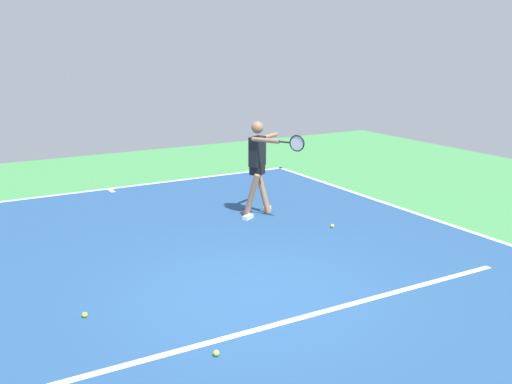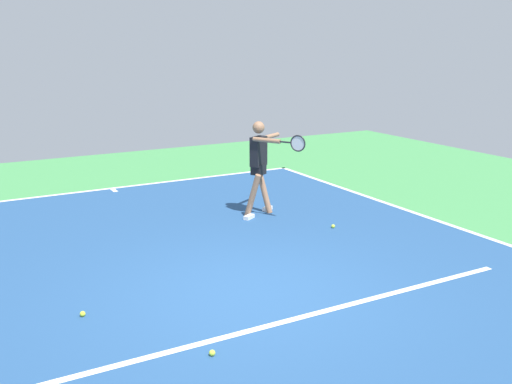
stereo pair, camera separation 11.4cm
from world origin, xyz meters
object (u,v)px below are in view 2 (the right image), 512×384
Objects in this scene: tennis_player at (260,162)px; tennis_ball_near_service_line at (212,353)px; tennis_ball_by_sideline at (333,226)px; tennis_ball_far_corner at (83,314)px.

tennis_player reaches higher than tennis_ball_near_service_line.
tennis_ball_by_sideline is at bearing -141.67° from tennis_ball_near_service_line.
tennis_ball_by_sideline and tennis_ball_far_corner have the same top height.
tennis_ball_by_sideline is at bearing -163.83° from tennis_ball_far_corner.
tennis_ball_by_sideline and tennis_ball_near_service_line have the same top height.
tennis_ball_far_corner is 1.85m from tennis_ball_near_service_line.
tennis_player is 1.81m from tennis_ball_by_sideline.
tennis_player is 27.02× the size of tennis_ball_by_sideline.
tennis_ball_near_service_line is (3.00, 4.28, -0.99)m from tennis_player.
tennis_ball_by_sideline is 1.00× the size of tennis_ball_far_corner.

